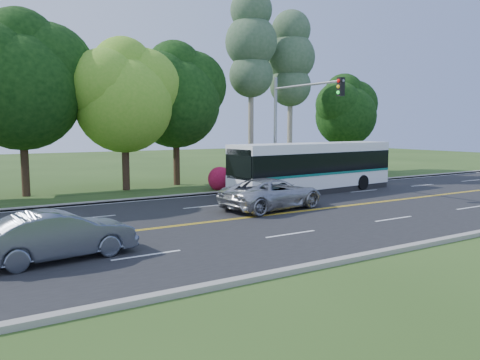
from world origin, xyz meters
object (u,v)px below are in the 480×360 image
transit_bus (314,168)px  suv (272,193)px  traffic_signal (294,114)px  sedan (59,235)px

transit_bus → suv: bearing=-152.8°
traffic_signal → suv: 7.27m
traffic_signal → transit_bus: 3.42m
traffic_signal → sedan: bearing=-151.7°
sedan → suv: (10.35, 3.81, 0.02)m
traffic_signal → transit_bus: size_ratio=0.61×
sedan → suv: bearing=-76.9°
traffic_signal → sedan: 17.30m
traffic_signal → sedan: traffic_signal is taller
transit_bus → sedan: transit_bus is taller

